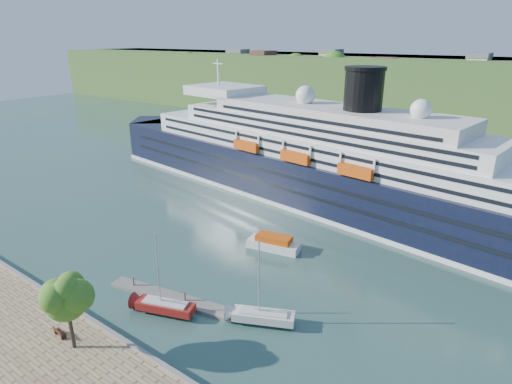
{
  "coord_description": "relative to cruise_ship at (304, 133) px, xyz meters",
  "views": [
    {
      "loc": [
        38.25,
        -21.58,
        31.24
      ],
      "look_at": [
        0.13,
        30.0,
        7.84
      ],
      "focal_mm": 30.0,
      "sensor_mm": 36.0,
      "label": 1
    }
  ],
  "objects": [
    {
      "name": "floating_pontoon",
      "position": [
        6.07,
        -42.12,
        -13.09
      ],
      "size": [
        18.25,
        5.72,
        0.4
      ],
      "primitive_type": null,
      "rotation": [
        0.0,
        0.0,
        0.2
      ],
      "color": "gray",
      "rests_on": "ground"
    },
    {
      "name": "ground",
      "position": [
        3.79,
        -51.29,
        -13.29
      ],
      "size": [
        400.0,
        400.0,
        0.0
      ],
      "primitive_type": "plane",
      "color": "#2D5049",
      "rests_on": "ground"
    },
    {
      "name": "tender_launch",
      "position": [
        8.82,
        -23.25,
        -12.14
      ],
      "size": [
        8.72,
        4.43,
        2.3
      ],
      "primitive_type": null,
      "rotation": [
        0.0,
        0.0,
        0.2
      ],
      "color": "#CF4A0C",
      "rests_on": "ground"
    },
    {
      "name": "promenade_tree",
      "position": [
        5.52,
        -55.08,
        -7.66
      ],
      "size": [
        5.59,
        5.59,
        9.25
      ],
      "primitive_type": null,
      "color": "#36651A",
      "rests_on": "promenade"
    },
    {
      "name": "sailboat_red",
      "position": [
        7.78,
        -44.66,
        -8.22
      ],
      "size": [
        8.12,
        4.74,
        10.13
      ],
      "primitive_type": null,
      "rotation": [
        0.0,
        0.0,
        0.35
      ],
      "color": "maroon",
      "rests_on": "ground"
    },
    {
      "name": "park_bench",
      "position": [
        2.73,
        -54.97,
        -11.72
      ],
      "size": [
        1.83,
        0.85,
        1.14
      ],
      "primitive_type": null,
      "rotation": [
        0.0,
        0.0,
        -0.06
      ],
      "color": "#4A2215",
      "rests_on": "promenade"
    },
    {
      "name": "quay_coping",
      "position": [
        3.79,
        -51.49,
        -12.14
      ],
      "size": [
        220.0,
        0.5,
        0.3
      ],
      "primitive_type": "cube",
      "color": "slate",
      "rests_on": "promenade"
    },
    {
      "name": "far_hillside",
      "position": [
        3.79,
        93.71,
        -1.29
      ],
      "size": [
        400.0,
        50.0,
        24.0
      ],
      "primitive_type": "cube",
      "color": "#3B5D25",
      "rests_on": "ground"
    },
    {
      "name": "sailboat_white_far",
      "position": [
        18.27,
        -39.27,
        -8.2
      ],
      "size": [
        8.04,
        5.4,
        10.18
      ],
      "primitive_type": null,
      "rotation": [
        0.0,
        0.0,
        0.45
      ],
      "color": "silver",
      "rests_on": "ground"
    },
    {
      "name": "cruise_ship",
      "position": [
        0.0,
        0.0,
        0.0
      ],
      "size": [
        119.58,
        31.43,
        26.58
      ],
      "primitive_type": null,
      "rotation": [
        0.0,
        0.0,
        -0.12
      ],
      "color": "black",
      "rests_on": "ground"
    }
  ]
}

